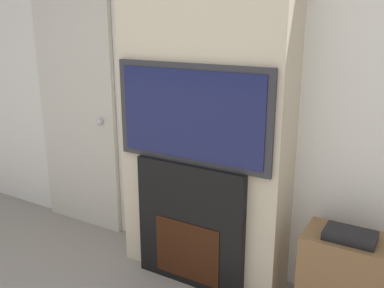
{
  "coord_description": "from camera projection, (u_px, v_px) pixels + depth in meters",
  "views": [
    {
      "loc": [
        1.37,
        -0.64,
        1.81
      ],
      "look_at": [
        0.0,
        1.67,
        1.02
      ],
      "focal_mm": 40.0,
      "sensor_mm": 36.0,
      "label": 1
    }
  ],
  "objects": [
    {
      "name": "entry_door",
      "position": [
        77.0,
        112.0,
        3.7
      ],
      "size": [
        0.84,
        0.09,
        2.07
      ],
      "color": "beige",
      "rests_on": "ground_plane"
    },
    {
      "name": "media_stand",
      "position": [
        346.0,
        281.0,
        2.55
      ],
      "size": [
        0.52,
        0.33,
        0.65
      ],
      "color": "brown",
      "rests_on": "ground_plane"
    },
    {
      "name": "chimney_breast",
      "position": [
        204.0,
        91.0,
        2.84
      ],
      "size": [
        1.2,
        0.33,
        2.7
      ],
      "color": "beige",
      "rests_on": "ground_plane"
    },
    {
      "name": "wall_back",
      "position": [
        218.0,
        87.0,
        3.0
      ],
      "size": [
        6.0,
        0.06,
        2.7
      ],
      "color": "silver",
      "rests_on": "ground_plane"
    },
    {
      "name": "fireplace",
      "position": [
        192.0,
        224.0,
        2.96
      ],
      "size": [
        0.81,
        0.15,
        0.89
      ],
      "color": "black",
      "rests_on": "ground_plane"
    },
    {
      "name": "television",
      "position": [
        192.0,
        115.0,
        2.74
      ],
      "size": [
        1.12,
        0.07,
        0.66
      ],
      "color": "#2D2D33",
      "rests_on": "fireplace"
    }
  ]
}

